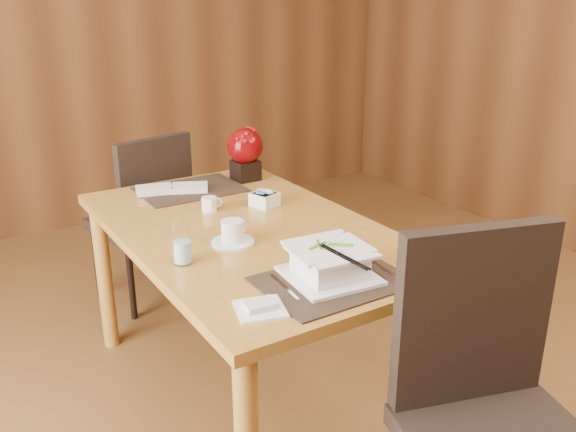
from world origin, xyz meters
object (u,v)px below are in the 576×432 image
creamer_jug (209,204)px  far_chair (146,211)px  bread_plate (260,309)px  coffee_cup (233,234)px  sugar_caddy (265,199)px  berry_decor (245,151)px  near_chair (491,400)px  soup_setting (330,264)px  dining_table (249,251)px  water_glass (182,243)px

creamer_jug → far_chair: 0.80m
creamer_jug → bread_plate: size_ratio=0.59×
coffee_cup → sugar_caddy: (0.30, 0.29, -0.01)m
berry_decor → bread_plate: bearing=-116.6°
sugar_caddy → bread_plate: sugar_caddy is taller
near_chair → far_chair: size_ratio=1.11×
soup_setting → bread_plate: bearing=-162.4°
sugar_caddy → near_chair: size_ratio=0.09×
dining_table → creamer_jug: creamer_jug is taller
water_glass → dining_table: bearing=27.1°
near_chair → far_chair: 2.08m
dining_table → soup_setting: size_ratio=5.28×
bread_plate → far_chair: size_ratio=0.15×
far_chair → water_glass: bearing=64.3°
creamer_jug → bread_plate: 0.87m
water_glass → far_chair: bearing=76.8°
dining_table → creamer_jug: bearing=100.3°
soup_setting → bread_plate: 0.29m
coffee_cup → near_chair: bearing=-74.0°
bread_plate → near_chair: bearing=-47.7°
soup_setting → berry_decor: 1.13m
water_glass → sugar_caddy: size_ratio=1.51×
coffee_cup → sugar_caddy: bearing=44.2°
coffee_cup → bread_plate: 0.50m
water_glass → coffee_cup: bearing=16.4°
soup_setting → coffee_cup: size_ratio=1.86×
dining_table → bread_plate: bearing=-115.7°
creamer_jug → near_chair: near_chair is taller
coffee_cup → berry_decor: bearing=58.3°
soup_setting → creamer_jug: 0.78m
berry_decor → bread_plate: berry_decor is taller
far_chair → near_chair: bearing=83.4°
soup_setting → far_chair: bearing=97.8°
berry_decor → sugar_caddy: bearing=-106.9°
creamer_jug → far_chair: size_ratio=0.09×
soup_setting → sugar_caddy: size_ratio=2.95×
berry_decor → near_chair: (-0.14, -1.62, -0.31)m
dining_table → sugar_caddy: size_ratio=15.57×
creamer_jug → near_chair: size_ratio=0.08×
coffee_cup → berry_decor: (0.42, 0.67, 0.10)m
far_chair → creamer_jug: bearing=78.8°
sugar_caddy → berry_decor: berry_decor is taller
dining_table → bread_plate: 0.66m
near_chair → creamer_jug: bearing=115.3°
dining_table → coffee_cup: coffee_cup is taller
dining_table → far_chair: size_ratio=1.62×
coffee_cup → dining_table: bearing=41.8°
sugar_caddy → berry_decor: bearing=73.1°
bread_plate → near_chair: near_chair is taller
berry_decor → near_chair: bearing=-95.0°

